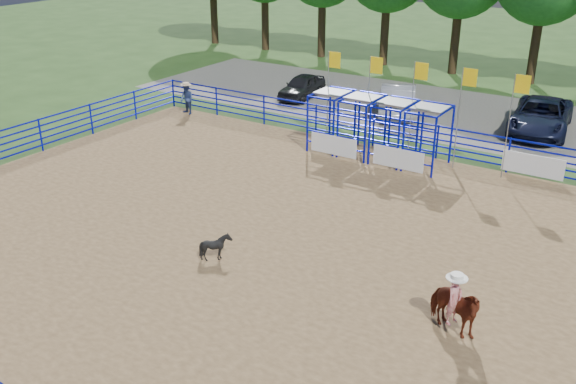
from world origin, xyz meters
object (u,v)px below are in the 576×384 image
object	(u,v)px
calf	(216,247)
car_b	(398,99)
spectator_cowboy	(187,98)
car_a	(302,86)
car_c	(541,116)
horse_and_rider	(454,304)

from	to	relation	value
calf	car_b	xyz separation A→B (m)	(-1.77, 17.34, 0.37)
spectator_cowboy	car_a	bearing A→B (deg)	61.41
car_a	car_b	size ratio (longest dim) A/B	0.77
calf	car_c	xyz separation A→B (m)	(5.22, 18.28, 0.34)
spectator_cowboy	car_c	world-z (taller)	spectator_cowboy
car_a	car_b	bearing A→B (deg)	-5.76
spectator_cowboy	car_c	size ratio (longest dim) A/B	0.29
calf	car_c	bearing A→B (deg)	-15.26
car_a	car_c	world-z (taller)	car_c
horse_and_rider	car_b	size ratio (longest dim) A/B	0.47
horse_and_rider	car_c	distance (m)	18.08
horse_and_rider	car_a	size ratio (longest dim) A/B	0.61
calf	car_a	bearing A→B (deg)	24.55
car_b	car_a	bearing A→B (deg)	-22.47
spectator_cowboy	car_a	world-z (taller)	spectator_cowboy
spectator_cowboy	car_b	bearing A→B (deg)	32.99
car_c	calf	bearing A→B (deg)	-112.36
calf	spectator_cowboy	size ratio (longest dim) A/B	0.53
horse_and_rider	car_c	world-z (taller)	horse_and_rider
car_a	horse_and_rider	bearing A→B (deg)	-53.83
spectator_cowboy	car_c	bearing A→B (deg)	23.16
car_c	car_b	bearing A→B (deg)	-178.77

